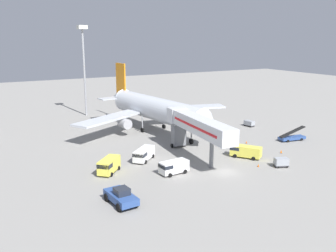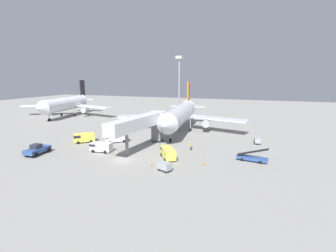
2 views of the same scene
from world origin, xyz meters
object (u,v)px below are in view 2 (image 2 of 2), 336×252
object	(u,v)px
airplane_at_gate	(180,114)
safety_cone_charlie	(206,151)
jet_bridge	(142,123)
service_van_near_center	(168,152)
ground_crew_worker_foreground	(191,146)
service_van_outer_left	(101,147)
airplane_background	(66,104)
apron_light_mast	(179,75)
pushback_tug	(37,150)
baggage_cart_near_right	(257,141)
safety_cone_bravo	(204,163)
baggage_cart_rear_right	(165,166)
safety_cone_alpha	(152,164)
service_van_far_right	(116,138)
belt_loader_truck	(252,157)
service_van_rear_left	(83,137)

from	to	relation	value
airplane_at_gate	safety_cone_charlie	xyz separation A→B (m)	(11.87, -18.49, -5.09)
jet_bridge	service_van_near_center	xyz separation A→B (m)	(7.96, -4.53, -4.76)
ground_crew_worker_foreground	airplane_at_gate	bearing A→B (deg)	114.47
service_van_outer_left	airplane_background	distance (m)	58.58
safety_cone_charlie	airplane_background	xyz separation A→B (m)	(-65.90, 30.66, 5.09)
safety_cone_charlie	apron_light_mast	size ratio (longest dim) A/B	0.02
airplane_background	safety_cone_charlie	bearing A→B (deg)	-24.95
pushback_tug	baggage_cart_near_right	size ratio (longest dim) A/B	2.19
service_van_outer_left	apron_light_mast	xyz separation A→B (m)	(1.63, 51.86, 15.92)
airplane_at_gate	pushback_tug	size ratio (longest dim) A/B	7.03
apron_light_mast	pushback_tug	bearing A→B (deg)	-102.76
service_van_near_center	safety_cone_bravo	world-z (taller)	service_van_near_center
jet_bridge	airplane_background	xyz separation A→B (m)	(-51.48, 33.20, -0.64)
service_van_near_center	jet_bridge	bearing A→B (deg)	150.35
airplane_at_gate	baggage_cart_rear_right	size ratio (longest dim) A/B	15.70
safety_cone_alpha	safety_cone_bravo	world-z (taller)	safety_cone_bravo
pushback_tug	baggage_cart_rear_right	world-z (taller)	pushback_tug
service_van_far_right	safety_cone_charlie	bearing A→B (deg)	-0.73
jet_bridge	service_van_far_right	distance (m)	10.54
service_van_outer_left	baggage_cart_near_right	world-z (taller)	service_van_outer_left
apron_light_mast	service_van_outer_left	bearing A→B (deg)	-91.80
jet_bridge	safety_cone_charlie	distance (m)	15.72
apron_light_mast	baggage_cart_near_right	bearing A→B (deg)	-46.37
safety_cone_charlie	belt_loader_truck	bearing A→B (deg)	-16.88
service_van_far_right	airplane_background	distance (m)	52.42
safety_cone_alpha	apron_light_mast	size ratio (longest dim) A/B	0.02
service_van_outer_left	jet_bridge	bearing A→B (deg)	35.42
service_van_rear_left	baggage_cart_near_right	distance (m)	43.88
service_van_near_center	service_van_rear_left	size ratio (longest dim) A/B	1.13
safety_cone_charlie	apron_light_mast	world-z (taller)	apron_light_mast
service_van_outer_left	baggage_cart_rear_right	bearing A→B (deg)	-18.98
baggage_cart_rear_right	safety_cone_bravo	xyz separation A→B (m)	(5.77, 5.66, -0.56)
baggage_cart_rear_right	apron_light_mast	size ratio (longest dim) A/B	0.11
baggage_cart_near_right	service_van_rear_left	bearing A→B (deg)	-161.39
service_van_near_center	airplane_background	xyz separation A→B (m)	(-59.44, 37.74, 4.12)
service_van_near_center	safety_cone_bravo	xyz separation A→B (m)	(7.78, -1.33, -0.93)
service_van_outer_left	baggage_cart_rear_right	world-z (taller)	service_van_outer_left
airplane_background	safety_cone_alpha	bearing A→B (deg)	-36.41
service_van_far_right	safety_cone_alpha	distance (m)	19.97
airplane_at_gate	pushback_tug	xyz separation A→B (m)	(-21.80, -32.98, -4.25)
safety_cone_alpha	safety_cone_charlie	distance (m)	14.47
service_van_outer_left	safety_cone_bravo	size ratio (longest dim) A/B	7.91
service_van_rear_left	airplane_background	xyz separation A→B (m)	(-34.87, 33.33, 4.01)
service_van_near_center	baggage_cart_rear_right	distance (m)	7.28
pushback_tug	safety_cone_charlie	xyz separation A→B (m)	(33.67, 14.49, -0.84)
pushback_tug	ground_crew_worker_foreground	xyz separation A→B (m)	(30.17, 14.59, -0.11)
baggage_cart_rear_right	jet_bridge	bearing A→B (deg)	130.85
pushback_tug	service_van_outer_left	world-z (taller)	pushback_tug
baggage_cart_rear_right	safety_cone_alpha	size ratio (longest dim) A/B	5.02
safety_cone_charlie	ground_crew_worker_foreground	bearing A→B (deg)	178.38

